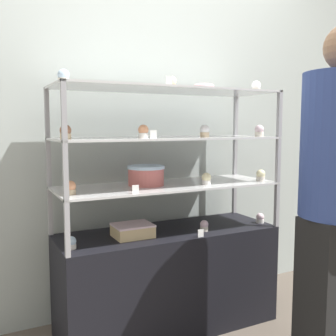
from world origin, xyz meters
The scene contains 26 objects.
ground_plane centered at (0.00, 0.00, 0.00)m, with size 20.00×20.00×0.00m, color brown.
back_wall centered at (0.00, 0.38, 1.30)m, with size 8.00×0.05×2.60m.
display_base centered at (0.00, 0.00, 0.30)m, with size 1.31×0.46×0.60m.
display_riser_lower centered at (0.00, 0.00, 0.86)m, with size 1.31×0.46×0.28m.
display_riser_middle centered at (0.00, 0.00, 1.14)m, with size 1.31×0.46×0.28m.
display_riser_upper centered at (0.00, 0.00, 1.42)m, with size 1.31×0.46×0.28m.
layer_cake_centerpiece centered at (-0.13, 0.03, 0.94)m, with size 0.22×0.22×0.11m.
sheet_cake_frosted centered at (-0.24, -0.03, 0.64)m, with size 0.21×0.18×0.07m.
cupcake_0 centered at (-0.60, -0.10, 0.63)m, with size 0.05×0.05×0.06m.
cupcake_1 centered at (0.19, -0.11, 0.63)m, with size 0.05×0.05×0.06m.
cupcake_2 centered at (0.61, -0.10, 0.63)m, with size 0.05×0.05×0.06m.
price_tag_0 centered at (0.10, -0.21, 0.62)m, with size 0.04×0.00×0.04m.
cupcake_3 centered at (-0.59, -0.09, 0.91)m, with size 0.06×0.06×0.07m.
cupcake_4 centered at (0.20, -0.11, 0.91)m, with size 0.06×0.06×0.07m.
cupcake_5 centered at (0.60, -0.12, 0.91)m, with size 0.06×0.06×0.07m.
price_tag_1 centered at (-0.29, -0.21, 0.90)m, with size 0.04×0.00×0.04m.
cupcake_6 centered at (-0.61, -0.09, 1.19)m, with size 0.06×0.06×0.07m.
cupcake_7 centered at (-0.20, -0.11, 1.19)m, with size 0.06×0.06×0.07m.
cupcake_8 centered at (0.19, -0.10, 1.19)m, with size 0.06×0.06×0.07m.
cupcake_9 centered at (0.60, -0.09, 1.19)m, with size 0.06×0.06×0.07m.
price_tag_2 centered at (-0.19, -0.21, 1.18)m, with size 0.04×0.00×0.04m.
cupcake_10 centered at (-0.60, -0.04, 1.47)m, with size 0.06×0.06×0.07m.
cupcake_11 centered at (0.00, -0.04, 1.47)m, with size 0.06×0.06×0.07m.
cupcake_12 centered at (0.58, -0.07, 1.47)m, with size 0.06×0.06×0.07m.
price_tag_3 centered at (-0.10, -0.21, 1.46)m, with size 0.04×0.00×0.04m.
donut_glazed centered at (0.24, 0.00, 1.45)m, with size 0.13×0.13×0.04m.
Camera 1 is at (-1.03, -2.05, 1.22)m, focal length 42.00 mm.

